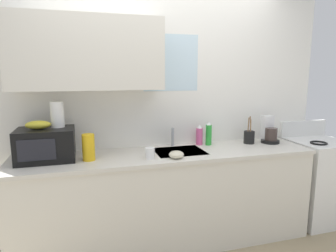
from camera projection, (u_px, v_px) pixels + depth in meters
The scene contains 14 objects.
kitchen_wall_assembly at pixel (145, 99), 2.89m from camera, with size 3.54×0.42×2.50m.
counter_unit at pixel (168, 198), 2.80m from camera, with size 2.77×0.63×0.90m.
sink_faucet at pixel (173, 137), 2.97m from camera, with size 0.03×0.03×0.18m, color #B2B5BA.
stove_range at pixel (317, 180), 3.28m from camera, with size 0.60×0.60×1.08m.
microwave at pixel (46, 145), 2.46m from camera, with size 0.46×0.35×0.27m.
banana_bunch at pixel (38, 125), 2.42m from camera, with size 0.20×0.11×0.07m, color gold.
paper_towel_roll at pixel (57, 114), 2.50m from camera, with size 0.11×0.11×0.22m, color white.
coffee_maker at pixel (269, 133), 3.13m from camera, with size 0.19×0.21×0.28m.
dish_soap_bottle_pink at pixel (199, 135), 3.02m from camera, with size 0.07×0.07×0.21m.
dish_soap_bottle_green at pixel (209, 134), 3.00m from camera, with size 0.06×0.06×0.24m.
cereal_canister at pixel (88, 147), 2.47m from camera, with size 0.10×0.10×0.22m, color gold.
mug_white at pixel (150, 153), 2.53m from camera, with size 0.08×0.08×0.10m, color white.
utensil_crock at pixel (249, 137), 3.08m from camera, with size 0.11×0.11×0.28m.
small_bowl at pixel (176, 155), 2.54m from camera, with size 0.13×0.13×0.07m, color beige.
Camera 1 is at (-0.74, -2.54, 1.62)m, focal length 31.52 mm.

